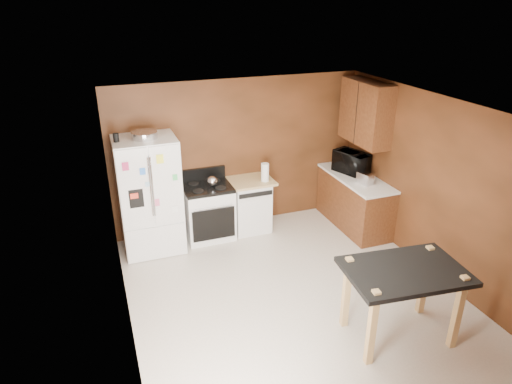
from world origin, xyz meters
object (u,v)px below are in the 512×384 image
paper_towel (265,172)px  island (404,280)px  microwave (351,163)px  refrigerator (150,196)px  roasting_pan (144,135)px  gas_range (208,211)px  kettle (212,181)px  toaster (365,178)px  dishwasher (249,204)px  pen_cup (116,138)px  green_canister (266,174)px

paper_towel → island: paper_towel is taller
microwave → refrigerator: refrigerator is taller
roasting_pan → microwave: size_ratio=0.63×
paper_towel → gas_range: paper_towel is taller
kettle → toaster: bearing=-17.6°
kettle → dishwasher: (0.64, 0.06, -0.53)m
pen_cup → island: (2.74, -2.98, -1.08)m
dishwasher → island: 3.21m
kettle → microwave: (2.37, -0.22, 0.08)m
pen_cup → island: 4.19m
microwave → island: bearing=140.3°
paper_towel → green_canister: bearing=65.0°
kettle → pen_cup: bearing=-177.3°
refrigerator → kettle: bearing=1.2°
paper_towel → refrigerator: (-1.86, 0.03, -0.14)m
kettle → green_canister: (0.95, 0.12, -0.04)m
toaster → refrigerator: bearing=152.0°
dishwasher → island: (0.73, -3.11, 0.33)m
gas_range → dishwasher: (0.72, 0.02, -0.01)m
kettle → paper_towel: (0.87, -0.05, 0.05)m
dishwasher → refrigerator: bearing=-177.0°
paper_towel → island: size_ratio=0.21×
refrigerator → island: size_ratio=1.28×
gas_range → dishwasher: size_ratio=1.24×
green_canister → toaster: size_ratio=0.43×
microwave → island: size_ratio=0.43×
roasting_pan → green_canister: bearing=3.9°
toaster → dishwasher: size_ratio=0.28×
toaster → refrigerator: refrigerator is taller
microwave → paper_towel: bearing=63.4°
green_canister → paper_towel: bearing=-115.0°
pen_cup → paper_towel: (2.24, 0.01, -0.82)m
paper_towel → kettle: bearing=176.4°
kettle → microwave: bearing=-5.4°
island → paper_towel: bearing=99.6°
kettle → island: size_ratio=0.12×
toaster → island: (-0.95, -2.31, -0.21)m
paper_towel → gas_range: (-0.95, 0.09, -0.58)m
pen_cup → paper_towel: pen_cup is taller
roasting_pan → green_canister: roasting_pan is taller
pen_cup → kettle: (1.37, 0.06, -0.88)m
toaster → kettle: bearing=146.6°
kettle → gas_range: gas_range is taller
paper_towel → gas_range: size_ratio=0.27×
roasting_pan → toaster: bearing=-12.3°
pen_cup → microwave: bearing=-2.4°
green_canister → dishwasher: bearing=-170.2°
kettle → gas_range: 0.53m
paper_towel → toaster: (1.45, -0.68, -0.05)m
gas_range → paper_towel: bearing=-5.6°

